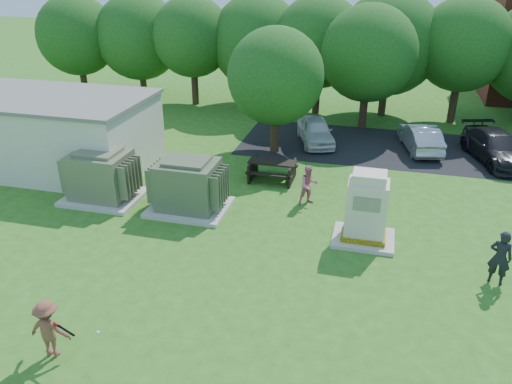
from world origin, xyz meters
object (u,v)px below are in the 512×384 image
(generator_cabinet, at_px, (366,212))
(batter, at_px, (49,329))
(transformer_left, at_px, (102,177))
(car_white, at_px, (316,131))
(picnic_table, at_px, (272,168))
(person_by_generator, at_px, (500,258))
(car_dark, at_px, (496,147))
(transformer_right, at_px, (188,186))
(person_at_picnic, at_px, (309,185))
(car_silver_a, at_px, (420,137))

(generator_cabinet, relative_size, batter, 1.62)
(transformer_left, height_order, car_white, transformer_left)
(picnic_table, distance_m, person_by_generator, 10.02)
(generator_cabinet, xyz_separation_m, person_by_generator, (4.00, -1.50, -0.23))
(picnic_table, height_order, car_white, car_white)
(picnic_table, bearing_deg, car_white, 78.06)
(generator_cabinet, distance_m, car_dark, 10.69)
(transformer_right, bearing_deg, person_at_picnic, 20.64)
(transformer_left, relative_size, generator_cabinet, 1.18)
(person_by_generator, height_order, car_white, person_by_generator)
(transformer_right, relative_size, person_at_picnic, 1.86)
(generator_cabinet, relative_size, person_at_picnic, 1.58)
(person_at_picnic, height_order, car_silver_a, person_at_picnic)
(transformer_right, height_order, car_white, transformer_right)
(person_at_picnic, bearing_deg, transformer_right, 168.40)
(car_white, bearing_deg, car_silver_a, -15.84)
(transformer_left, xyz_separation_m, picnic_table, (6.18, 3.55, -0.42))
(batter, relative_size, car_white, 0.41)
(car_silver_a, bearing_deg, car_white, -9.87)
(car_silver_a, bearing_deg, picnic_table, 28.02)
(transformer_left, distance_m, car_silver_a, 15.48)
(generator_cabinet, distance_m, person_at_picnic, 3.29)
(person_at_picnic, bearing_deg, car_dark, 8.37)
(generator_cabinet, xyz_separation_m, car_white, (-3.10, 9.46, -0.46))
(person_by_generator, bearing_deg, batter, 46.11)
(transformer_right, xyz_separation_m, batter, (-0.37, -8.17, -0.18))
(car_white, bearing_deg, transformer_left, -148.56)
(car_silver_a, bearing_deg, generator_cabinet, 64.62)
(batter, bearing_deg, generator_cabinet, -138.54)
(batter, distance_m, car_silver_a, 19.54)
(picnic_table, height_order, person_by_generator, person_by_generator)
(picnic_table, relative_size, car_white, 0.53)
(transformer_left, bearing_deg, batter, -67.83)
(picnic_table, relative_size, batter, 1.30)
(generator_cabinet, height_order, car_white, generator_cabinet)
(batter, bearing_deg, picnic_table, -108.91)
(transformer_right, xyz_separation_m, car_silver_a, (8.84, 9.07, -0.31))
(person_at_picnic, xyz_separation_m, car_white, (-0.79, 7.14, -0.15))
(transformer_right, xyz_separation_m, car_dark, (12.28, 8.42, -0.27))
(generator_cabinet, height_order, picnic_table, generator_cabinet)
(person_by_generator, relative_size, car_silver_a, 0.44)
(batter, xyz_separation_m, car_dark, (12.65, 16.59, -0.09))
(car_white, bearing_deg, generator_cabinet, -90.73)
(transformer_left, distance_m, picnic_table, 7.14)
(transformer_left, xyz_separation_m, batter, (3.33, -8.17, -0.18))
(transformer_left, xyz_separation_m, person_at_picnic, (8.08, 1.65, -0.16))
(transformer_left, relative_size, car_dark, 0.63)
(picnic_table, bearing_deg, transformer_left, -150.15)
(generator_cabinet, distance_m, car_white, 9.97)
(person_at_picnic, distance_m, car_silver_a, 8.66)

